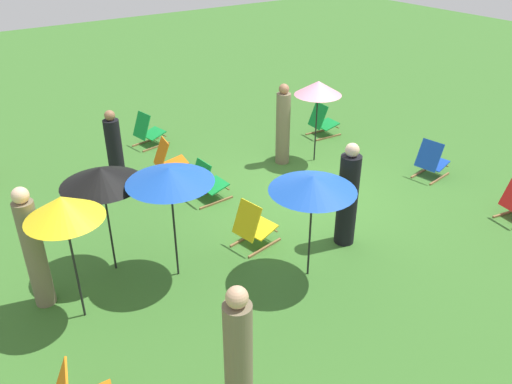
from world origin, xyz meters
The scene contains 17 objects.
ground_plane centered at (0.00, 0.00, 0.00)m, with size 40.00×40.00×0.00m, color #386B28.
deckchair_0 centered at (2.24, -2.35, 0.37)m, with size 0.53×0.79×0.83m.
deckchair_1 centered at (1.02, 1.63, 0.37)m, with size 0.52×0.78×0.83m.
deckchair_2 centered at (-0.79, -2.71, 0.37)m, with size 0.59×0.82×0.83m.
deckchair_4 centered at (2.38, 1.78, 0.37)m, with size 0.59×0.82×0.83m.
deckchair_5 centered at (4.11, 1.47, 0.37)m, with size 0.60×0.83×0.83m.
deckchair_7 centered at (-0.75, 1.78, 0.37)m, with size 0.60×0.83×0.83m.
umbrella_0 centered at (1.24, -1.26, 1.67)m, with size 1.01×1.01×1.82m.
umbrella_1 centered at (-1.89, 1.53, 1.59)m, with size 1.27×1.27×1.71m.
umbrella_2 centered at (-0.83, 4.70, 1.74)m, with size 1.01×1.01×1.91m.
umbrella_3 centered at (-0.74, 3.19, 1.72)m, with size 1.26×1.26×1.84m.
umbrella_4 centered at (-0.05, 3.93, 1.64)m, with size 1.22×1.22×1.77m.
person_0 centered at (-0.24, 5.07, 0.91)m, with size 0.40×0.40×1.88m.
person_1 centered at (2.43, 2.88, 0.79)m, with size 0.36×0.36×1.67m.
person_2 centered at (1.57, -0.60, 0.85)m, with size 0.38×0.38×1.80m.
person_3 centered at (-3.47, 3.83, 0.88)m, with size 0.43×0.43×1.84m.
person_4 centered at (-1.54, 0.44, 0.86)m, with size 0.43×0.43×1.82m.
Camera 1 is at (-6.79, 5.90, 5.03)m, focal length 36.58 mm.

